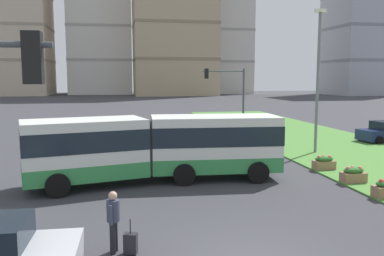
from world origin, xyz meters
The scene contains 12 objects.
articulated_bus centered at (-1.58, 8.84, 1.65)m, with size 12.04×3.87×3.00m.
car_maroon_sedan centered at (-6.04, 18.23, 0.75)m, with size 4.45×2.13×1.58m.
pedestrian_crossing centered at (-3.53, 1.32, 1.00)m, with size 0.36×0.56×1.74m.
rolling_suitcase centered at (-3.08, 1.12, 0.31)m, with size 0.41×0.33×0.97m.
flower_planter_2 centered at (7.19, 6.79, 0.43)m, with size 1.10×0.56×0.74m.
flower_planter_3 centered at (7.19, 9.47, 0.43)m, with size 1.10×0.56×0.74m.
traffic_light_far_right centered at (5.64, 22.00, 3.82)m, with size 3.46×0.28×5.53m.
streetlight_median centered at (9.09, 14.09, 4.95)m, with size 0.70×0.28×9.00m.
apartment_tower_westcentre centered at (-7.60, 114.84, 23.44)m, with size 17.78×17.36×46.85m.
apartment_tower_centre centered at (12.53, 101.61, 23.18)m, with size 21.97×16.42×46.32m.
apartment_tower_eastcentre centered at (28.39, 111.27, 27.22)m, with size 16.12×14.66×54.40m.
apartment_tower_east centered at (63.49, 94.36, 18.04)m, with size 16.23×16.75×36.03m.
Camera 1 is at (-3.38, -9.65, 4.82)m, focal length 38.02 mm.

